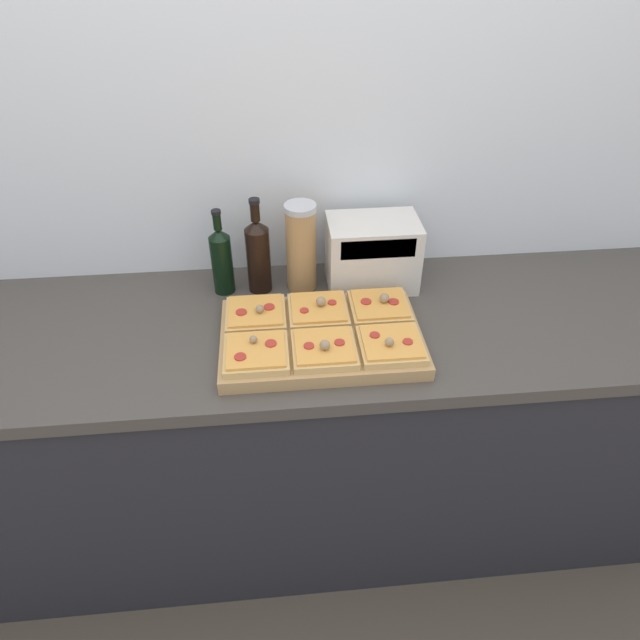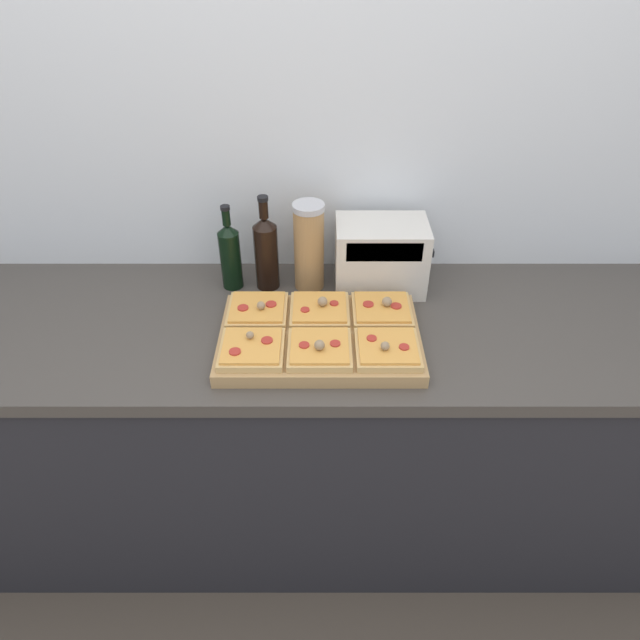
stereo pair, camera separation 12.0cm
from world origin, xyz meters
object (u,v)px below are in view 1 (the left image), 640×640
at_px(olive_oil_bottle, 222,259).
at_px(grain_jar_tall, 301,247).
at_px(wine_bottle, 258,254).
at_px(toaster_oven, 372,253).
at_px(cutting_board, 321,338).

xyz_separation_m(olive_oil_bottle, grain_jar_tall, (0.24, 0.00, 0.03)).
distance_m(olive_oil_bottle, grain_jar_tall, 0.24).
bearing_deg(wine_bottle, toaster_oven, -0.14).
xyz_separation_m(cutting_board, grain_jar_tall, (-0.03, 0.29, 0.12)).
relative_size(wine_bottle, toaster_oven, 1.02).
distance_m(olive_oil_bottle, toaster_oven, 0.46).
bearing_deg(olive_oil_bottle, toaster_oven, -0.11).
height_order(cutting_board, wine_bottle, wine_bottle).
bearing_deg(toaster_oven, wine_bottle, 179.86).
bearing_deg(olive_oil_bottle, grain_jar_tall, 0.00).
bearing_deg(grain_jar_tall, cutting_board, -83.51).
xyz_separation_m(olive_oil_bottle, wine_bottle, (0.11, -0.00, 0.01)).
distance_m(cutting_board, wine_bottle, 0.35).
distance_m(cutting_board, grain_jar_tall, 0.31).
height_order(grain_jar_tall, toaster_oven, grain_jar_tall).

